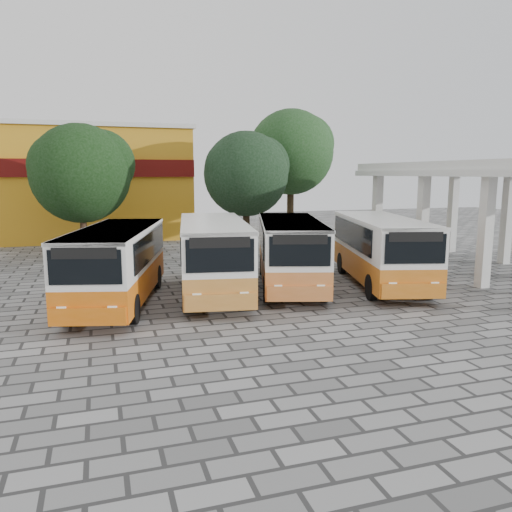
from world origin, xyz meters
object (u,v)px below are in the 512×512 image
object	(u,v)px
bus_far_left	(117,261)
bus_centre_right	(290,249)
bus_far_right	(381,246)
bus_centre_left	(213,252)

from	to	relation	value
bus_far_left	bus_centre_right	bearing A→B (deg)	20.53
bus_centre_right	bus_far_right	distance (m)	4.00
bus_far_left	bus_far_right	xyz separation A→B (m)	(11.09, -0.07, 0.05)
bus_centre_right	bus_far_right	xyz separation A→B (m)	(3.92, -0.80, 0.03)
bus_far_left	bus_centre_left	size ratio (longest dim) A/B	0.98
bus_centre_right	bus_far_right	size ratio (longest dim) A/B	0.99
bus_far_left	bus_centre_left	world-z (taller)	bus_centre_left
bus_far_left	bus_far_right	size ratio (longest dim) A/B	0.97
bus_centre_right	bus_centre_left	bearing A→B (deg)	-160.30
bus_centre_left	bus_centre_right	xyz separation A→B (m)	(3.39, 0.19, -0.04)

